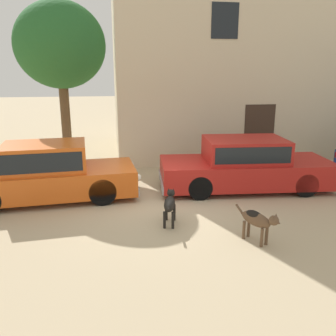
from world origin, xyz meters
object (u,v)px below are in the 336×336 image
object	(u,v)px
parked_sedan_nearest	(47,172)
stray_dog_spotted	(258,220)
stray_dog_tan	(170,204)
parked_sedan_second	(245,164)
acacia_tree_left	(60,46)

from	to	relation	value
parked_sedan_nearest	stray_dog_spotted	distance (m)	5.39
stray_dog_spotted	stray_dog_tan	xyz separation A→B (m)	(-1.52, 1.15, -0.02)
parked_sedan_second	stray_dog_spotted	xyz separation A→B (m)	(-0.95, -3.19, -0.24)
parked_sedan_nearest	parked_sedan_second	bearing A→B (deg)	-4.04
stray_dog_spotted	acacia_tree_left	xyz separation A→B (m)	(-4.24, 6.61, 3.52)
stray_dog_spotted	acacia_tree_left	size ratio (longest dim) A/B	0.18
acacia_tree_left	stray_dog_tan	bearing A→B (deg)	-63.57
parked_sedan_nearest	stray_dog_tan	xyz separation A→B (m)	(2.85, -2.01, -0.27)
stray_dog_tan	stray_dog_spotted	bearing A→B (deg)	-113.13
stray_dog_spotted	parked_sedan_nearest	bearing A→B (deg)	-154.61
parked_sedan_second	stray_dog_tan	bearing A→B (deg)	-135.92
parked_sedan_nearest	stray_dog_spotted	size ratio (longest dim) A/B	4.77
parked_sedan_nearest	acacia_tree_left	bearing A→B (deg)	83.42
stray_dog_spotted	parked_sedan_second	bearing A→B (deg)	134.71
parked_sedan_nearest	stray_dog_spotted	bearing A→B (deg)	-40.25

